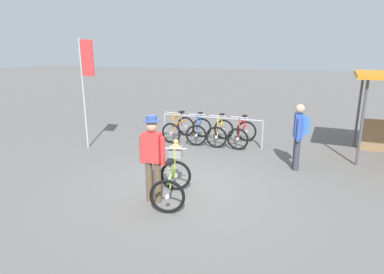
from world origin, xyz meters
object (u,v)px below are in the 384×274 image
racked_bike_yellow (220,132)px  racked_bike_orange (179,128)px  banner_flag (86,73)px  featured_bicycle (173,175)px  person_with_featured_bike (153,155)px  racked_bike_blue (199,130)px  racked_bike_red (242,134)px  pedestrian_with_backpack (299,133)px

racked_bike_yellow → racked_bike_orange: bearing=179.9°
banner_flag → racked_bike_orange: bearing=39.3°
featured_bicycle → person_with_featured_bike: person_with_featured_bike is taller
racked_bike_blue → racked_bike_red: (1.40, -0.00, 0.00)m
racked_bike_red → racked_bike_blue: bearing=179.9°
racked_bike_orange → racked_bike_red: 2.10m
person_with_featured_bike → racked_bike_blue: bearing=96.1°
person_with_featured_bike → pedestrian_with_backpack: person_with_featured_bike is taller
pedestrian_with_backpack → racked_bike_yellow: bearing=145.7°
racked_bike_yellow → featured_bicycle: bearing=-89.0°
racked_bike_orange → featured_bicycle: bearing=-70.4°
racked_bike_orange → featured_bicycle: size_ratio=0.93×
banner_flag → featured_bicycle: bearing=-33.3°
racked_bike_yellow → featured_bicycle: size_ratio=0.89×
featured_bicycle → banner_flag: size_ratio=0.39×
racked_bike_blue → featured_bicycle: (0.77, -4.13, 0.12)m
racked_bike_yellow → banner_flag: (-3.55, -1.75, 1.86)m
featured_bicycle → racked_bike_yellow: bearing=91.0°
racked_bike_orange → featured_bicycle: (1.47, -4.13, 0.12)m
featured_bicycle → person_with_featured_bike: 0.61m
featured_bicycle → racked_bike_blue: bearing=100.5°
racked_bike_blue → racked_bike_red: bearing=-0.1°
racked_bike_yellow → banner_flag: 4.37m
racked_bike_red → person_with_featured_bike: person_with_featured_bike is taller
person_with_featured_bike → racked_bike_red: bearing=78.0°
racked_bike_red → banner_flag: 4.96m
racked_bike_blue → featured_bicycle: featured_bicycle is taller
featured_bicycle → pedestrian_with_backpack: bearing=47.7°
racked_bike_red → racked_bike_orange: bearing=179.9°
person_with_featured_bike → pedestrian_with_backpack: size_ratio=1.05×
racked_bike_orange → banner_flag: banner_flag is taller
racked_bike_yellow → racked_bike_red: size_ratio=0.97×
racked_bike_orange → racked_bike_yellow: 1.40m
featured_bicycle → person_with_featured_bike: size_ratio=0.73×
person_with_featured_bike → banner_flag: (-3.32, 2.63, 1.28)m
racked_bike_blue → racked_bike_yellow: (0.70, -0.00, 0.00)m
racked_bike_red → featured_bicycle: bearing=-98.7°
racked_bike_orange → racked_bike_yellow: size_ratio=1.05×
racked_bike_orange → racked_bike_yellow: (1.40, -0.00, 0.00)m
racked_bike_blue → banner_flag: 3.83m
racked_bike_blue → person_with_featured_bike: 4.45m
racked_bike_blue → racked_bike_red: size_ratio=1.02×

